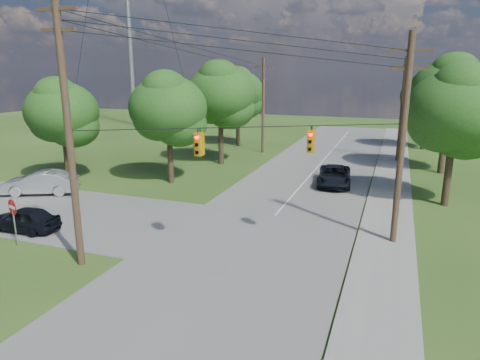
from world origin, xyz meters
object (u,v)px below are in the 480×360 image
at_px(pole_north_e, 402,109).
at_px(car_cross_dark, 24,219).
at_px(car_main_north, 334,176).
at_px(pole_north_w, 263,105).
at_px(pole_ne, 402,139).
at_px(do_not_enter_sign, 13,212).
at_px(pole_sw, 68,130).
at_px(car_cross_silver, 40,183).

xyz_separation_m(pole_north_e, car_cross_dark, (-19.30, -27.30, -4.41)).
bearing_deg(car_main_north, pole_north_w, 123.09).
bearing_deg(car_cross_dark, pole_ne, 100.64).
bearing_deg(pole_north_e, pole_ne, -90.00).
bearing_deg(do_not_enter_sign, car_main_north, 71.43).
height_order(pole_north_e, car_cross_dark, pole_north_e).
xyz_separation_m(pole_north_e, do_not_enter_sign, (-18.04, -29.00, -3.32)).
xyz_separation_m(pole_sw, pole_north_e, (13.50, 29.60, -1.10)).
distance_m(car_cross_silver, car_main_north, 21.89).
bearing_deg(car_cross_silver, car_cross_dark, 13.81).
distance_m(car_main_north, do_not_enter_sign, 22.25).
relative_size(car_cross_silver, do_not_enter_sign, 2.05).
xyz_separation_m(pole_ne, pole_north_e, (-0.00, 22.00, -0.34)).
distance_m(pole_sw, car_cross_dark, 8.32).
bearing_deg(car_main_north, pole_sw, -122.52).
distance_m(car_cross_dark, car_main_north, 21.74).
bearing_deg(pole_north_w, car_cross_silver, -115.60).
height_order(pole_north_w, car_cross_dark, pole_north_w).
bearing_deg(do_not_enter_sign, pole_ne, 39.99).
height_order(pole_sw, pole_north_w, pole_sw).
bearing_deg(pole_north_e, car_cross_dark, -125.26).
distance_m(pole_north_e, car_main_north, 12.97).
relative_size(pole_north_e, car_main_north, 1.89).
bearing_deg(pole_ne, pole_north_w, 122.29).
distance_m(pole_ne, car_cross_dark, 20.57).
bearing_deg(pole_north_w, pole_sw, -89.23).
height_order(pole_ne, do_not_enter_sign, pole_ne).
bearing_deg(pole_north_w, do_not_enter_sign, -98.12).
bearing_deg(car_cross_silver, pole_north_e, 107.01).
xyz_separation_m(pole_ne, car_cross_silver, (-24.07, 0.76, -4.59)).
relative_size(pole_north_e, do_not_enter_sign, 4.01).
xyz_separation_m(pole_north_e, car_main_north, (-4.55, -11.33, -4.36)).
bearing_deg(pole_north_e, pole_sw, -114.52).
xyz_separation_m(car_cross_dark, car_cross_silver, (-4.77, 6.06, 0.15)).
distance_m(pole_north_w, car_cross_dark, 28.18).
relative_size(pole_north_e, car_cross_dark, 2.48).
relative_size(pole_ne, car_cross_dark, 2.60).
distance_m(pole_ne, pole_north_e, 22.00).
relative_size(car_cross_dark, car_cross_silver, 0.79).
bearing_deg(pole_sw, pole_ne, 29.38).
height_order(pole_north_e, do_not_enter_sign, pole_north_e).
xyz_separation_m(car_cross_silver, do_not_enter_sign, (6.04, -7.76, 0.93)).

